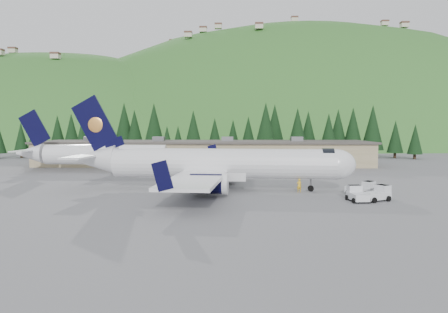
% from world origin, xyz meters
% --- Properties ---
extents(ground, '(600.00, 600.00, 0.00)m').
position_xyz_m(ground, '(0.00, 0.00, 0.00)').
color(ground, '#5A5A5E').
extents(airliner, '(37.91, 35.60, 12.57)m').
position_xyz_m(airliner, '(-1.10, 0.10, 3.35)').
color(airliner, white).
rests_on(airliner, ground).
extents(second_airliner, '(27.50, 11.00, 10.05)m').
position_xyz_m(second_airliner, '(-24.92, 22.00, 3.32)').
color(second_airliner, white).
rests_on(second_airliner, ground).
extents(baggage_tug_a, '(3.68, 3.12, 1.76)m').
position_xyz_m(baggage_tug_a, '(17.62, -7.88, 0.79)').
color(baggage_tug_a, silver).
rests_on(baggage_tug_a, ground).
extents(baggage_tug_b, '(3.55, 3.44, 1.76)m').
position_xyz_m(baggage_tug_b, '(17.16, -3.71, 0.79)').
color(baggage_tug_b, silver).
rests_on(baggage_tug_b, ground).
extents(baggage_tug_c, '(2.18, 3.32, 1.70)m').
position_xyz_m(baggage_tug_c, '(15.22, -8.19, 0.76)').
color(baggage_tug_c, silver).
rests_on(baggage_tug_c, ground).
extents(terminal_building, '(71.00, 17.00, 6.10)m').
position_xyz_m(terminal_building, '(-5.01, 38.00, 2.62)').
color(terminal_building, '#8D8059').
rests_on(terminal_building, ground).
extents(ramp_worker, '(0.72, 0.56, 1.76)m').
position_xyz_m(ramp_worker, '(9.70, -1.86, 0.88)').
color(ramp_worker, yellow).
rests_on(ramp_worker, ground).
extents(tree_line, '(110.93, 17.40, 13.81)m').
position_xyz_m(tree_line, '(-3.00, 60.88, 7.21)').
color(tree_line, black).
rests_on(tree_line, ground).
extents(hills, '(614.00, 330.00, 300.00)m').
position_xyz_m(hills, '(53.34, 207.38, -82.80)').
color(hills, '#24561B').
rests_on(hills, ground).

